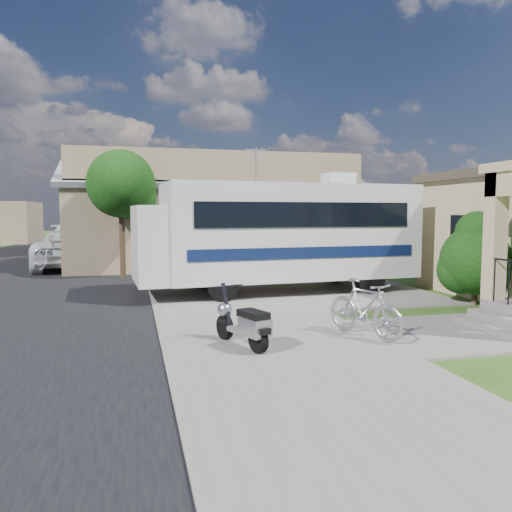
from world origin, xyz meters
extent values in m
plane|color=#234713|center=(0.00, 0.00, 0.00)|extent=(120.00, 120.00, 0.00)
cube|color=black|center=(-7.50, 10.00, 0.01)|extent=(9.00, 80.00, 0.02)
cube|color=#64615A|center=(-1.00, 10.00, 0.03)|extent=(4.00, 80.00, 0.06)
cube|color=#64615A|center=(1.50, 4.50, 0.03)|extent=(7.00, 6.00, 0.05)
cube|color=#64615A|center=(3.00, -1.00, 0.03)|extent=(4.00, 3.00, 0.05)
cube|color=black|center=(5.48, 2.70, 1.70)|extent=(0.04, 1.10, 1.20)
cube|color=#64615A|center=(3.70, -1.30, 0.16)|extent=(0.40, 2.16, 0.32)
cube|color=#64615A|center=(3.35, -1.30, 0.08)|extent=(0.35, 2.16, 0.16)
cube|color=tan|center=(4.08, -0.28, 1.85)|extent=(0.35, 0.35, 2.70)
cube|color=brown|center=(0.00, 14.00, 1.80)|extent=(12.00, 8.00, 3.60)
cube|color=slate|center=(0.00, 12.00, 4.15)|extent=(12.50, 4.40, 1.78)
cube|color=slate|center=(0.00, 16.00, 4.15)|extent=(12.50, 4.40, 1.78)
cube|color=slate|center=(0.00, 14.00, 4.85)|extent=(12.50, 0.50, 0.22)
cube|color=brown|center=(0.00, 10.10, 4.15)|extent=(11.76, 0.20, 1.30)
cylinder|color=black|center=(-3.80, 9.00, 1.57)|extent=(0.20, 0.20, 3.15)
sphere|color=black|center=(-3.80, 9.00, 3.38)|extent=(2.40, 2.40, 2.40)
sphere|color=black|center=(-3.40, 9.20, 2.93)|extent=(1.68, 1.68, 1.68)
cylinder|color=black|center=(-3.80, 19.00, 1.65)|extent=(0.20, 0.20, 3.29)
sphere|color=black|center=(-3.80, 19.00, 3.53)|extent=(2.40, 2.40, 2.40)
sphere|color=black|center=(-3.40, 19.20, 3.06)|extent=(1.68, 1.68, 1.68)
cylinder|color=black|center=(-3.80, 28.00, 1.50)|extent=(0.20, 0.20, 3.01)
sphere|color=black|center=(-3.80, 28.00, 3.22)|extent=(2.40, 2.40, 2.40)
sphere|color=black|center=(-3.40, 28.20, 2.79)|extent=(1.68, 1.68, 1.68)
cube|color=#B7B8B3|center=(1.06, 4.66, 1.82)|extent=(7.45, 3.09, 2.71)
cube|color=#B7B8B3|center=(-2.99, 4.39, 1.51)|extent=(1.00, 2.52, 2.08)
cube|color=black|center=(-3.18, 4.38, 2.08)|extent=(0.21, 2.21, 0.94)
cube|color=black|center=(1.15, 3.35, 2.31)|extent=(6.18, 0.45, 0.68)
cube|color=black|center=(0.97, 5.98, 2.31)|extent=(6.18, 0.45, 0.68)
cube|color=#0B1538|center=(1.15, 3.35, 1.28)|extent=(6.54, 0.46, 0.31)
cube|color=#0B1538|center=(0.97, 5.97, 1.28)|extent=(6.54, 0.46, 0.31)
cube|color=#B7B8B3|center=(2.62, 4.77, 3.36)|extent=(0.88, 0.78, 0.36)
cylinder|color=#9A9BA1|center=(0.02, 4.59, 3.70)|extent=(0.04, 0.04, 1.04)
cylinder|color=black|center=(-1.19, 3.36, 0.47)|extent=(0.85, 0.35, 0.83)
cylinder|color=black|center=(-1.34, 5.65, 0.47)|extent=(0.85, 0.35, 0.83)
cylinder|color=black|center=(3.17, 3.66, 0.47)|extent=(0.85, 0.35, 0.83)
cylinder|color=black|center=(3.02, 5.94, 0.47)|extent=(0.85, 0.35, 0.83)
cylinder|color=black|center=(5.06, 1.58, 0.36)|extent=(0.14, 0.14, 0.71)
sphere|color=black|center=(5.06, 1.58, 1.16)|extent=(1.78, 1.78, 1.78)
sphere|color=black|center=(5.42, 1.85, 1.51)|extent=(1.42, 1.42, 1.42)
sphere|color=black|center=(4.79, 1.76, 0.89)|extent=(1.25, 1.25, 1.25)
sphere|color=black|center=(5.24, 1.31, 0.80)|extent=(1.07, 1.07, 1.07)
sphere|color=black|center=(5.06, 1.58, 1.87)|extent=(1.07, 1.07, 1.07)
cylinder|color=black|center=(-1.47, -1.55, 0.28)|extent=(0.26, 0.45, 0.44)
cylinder|color=black|center=(-1.84, -0.52, 0.28)|extent=(0.26, 0.45, 0.44)
cube|color=#9A9BA1|center=(-1.64, -1.08, 0.34)|extent=(0.47, 0.62, 0.08)
cube|color=#9A9BA1|center=(-1.50, -1.46, 0.48)|extent=(0.50, 0.63, 0.30)
cube|color=black|center=(-1.52, -1.41, 0.68)|extent=(0.48, 0.66, 0.12)
cube|color=black|center=(-1.42, -1.69, 0.46)|extent=(0.24, 0.25, 0.10)
cylinder|color=black|center=(-1.81, -0.59, 0.68)|extent=(0.19, 0.34, 0.83)
sphere|color=#9A9BA1|center=(-1.84, -0.52, 0.61)|extent=(0.28, 0.28, 0.28)
sphere|color=black|center=(-1.86, -0.45, 0.61)|extent=(0.12, 0.12, 0.12)
cylinder|color=black|center=(-1.79, -0.66, 1.06)|extent=(0.53, 0.22, 0.04)
cube|color=black|center=(-1.84, -0.52, 0.40)|extent=(0.23, 0.31, 0.06)
imported|color=#9A9BA1|center=(0.72, -0.98, 0.53)|extent=(1.11, 1.83, 1.07)
imported|color=silver|center=(-6.18, 13.18, 0.81)|extent=(3.39, 6.13, 1.62)
imported|color=silver|center=(-6.76, 20.42, 0.84)|extent=(3.37, 6.14, 1.69)
cylinder|color=#146723|center=(3.76, -0.52, 0.08)|extent=(0.35, 0.35, 0.16)
camera|label=1|loc=(-3.44, -9.36, 2.37)|focal=35.00mm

